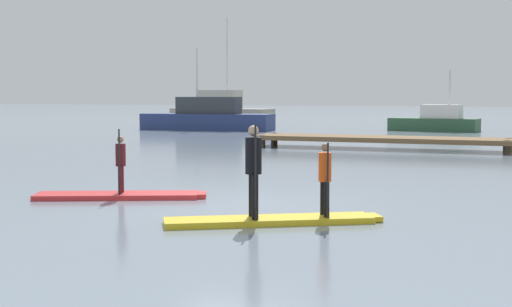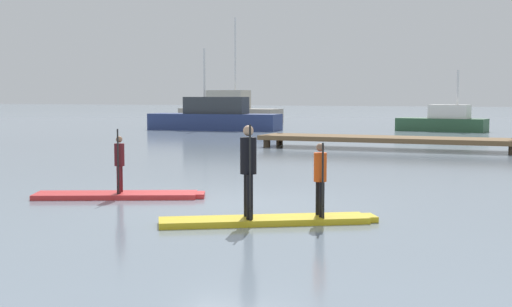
{
  "view_description": "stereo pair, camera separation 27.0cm",
  "coord_description": "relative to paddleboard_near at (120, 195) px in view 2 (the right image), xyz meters",
  "views": [
    {
      "loc": [
        5.21,
        -12.19,
        2.08
      ],
      "look_at": [
        -0.66,
        2.82,
        0.74
      ],
      "focal_mm": 49.18,
      "sensor_mm": 36.0,
      "label": 1
    },
    {
      "loc": [
        5.46,
        -12.09,
        2.08
      ],
      "look_at": [
        -0.66,
        2.82,
        0.74
      ],
      "focal_mm": 49.18,
      "sensor_mm": 36.0,
      "label": 2
    }
  ],
  "objects": [
    {
      "name": "ground_plane",
      "position": [
        2.47,
        0.08,
        -0.05
      ],
      "size": [
        240.0,
        240.0,
        0.0
      ],
      "primitive_type": "plane",
      "color": "gray"
    },
    {
      "name": "paddleboard_near",
      "position": [
        0.0,
        0.0,
        0.0
      ],
      "size": [
        3.4,
        2.03,
        0.1
      ],
      "color": "red",
      "rests_on": "ground"
    },
    {
      "name": "paddler_child_solo",
      "position": [
        0.01,
        -0.01,
        0.7
      ],
      "size": [
        0.27,
        0.38,
        1.31
      ],
      "color": "#4C1419",
      "rests_on": "paddleboard_near"
    },
    {
      "name": "paddleboard_far",
      "position": [
        3.85,
        -1.53,
        0.0
      ],
      "size": [
        3.34,
        2.28,
        0.1
      ],
      "color": "gold",
      "rests_on": "ground"
    },
    {
      "name": "paddler_adult",
      "position": [
        3.57,
        -1.7,
        0.91
      ],
      "size": [
        0.36,
        0.43,
        1.52
      ],
      "color": "black",
      "rests_on": "paddleboard_far"
    },
    {
      "name": "paddler_child_front",
      "position": [
        4.59,
        -1.1,
        0.73
      ],
      "size": [
        0.29,
        0.37,
        1.22
      ],
      "color": "black",
      "rests_on": "paddleboard_far"
    },
    {
      "name": "fishing_boat_green_midground",
      "position": [
        -14.04,
        36.2,
        0.83
      ],
      "size": [
        8.24,
        2.98,
        7.84
      ],
      "color": "#9E9384",
      "rests_on": "ground"
    },
    {
      "name": "motor_boat_small_navy",
      "position": [
        2.61,
        29.47,
        0.53
      ],
      "size": [
        5.21,
        2.26,
        3.5
      ],
      "color": "#2D5638",
      "rests_on": "ground"
    },
    {
      "name": "trawler_grey_distant",
      "position": [
        -10.23,
        25.76,
        0.69
      ],
      "size": [
        8.03,
        2.66,
        4.86
      ],
      "color": "navy",
      "rests_on": "ground"
    },
    {
      "name": "floating_dock",
      "position": [
        2.34,
        14.77,
        0.34
      ],
      "size": [
        9.86,
        2.06,
        0.48
      ],
      "color": "brown",
      "rests_on": "ground"
    }
  ]
}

